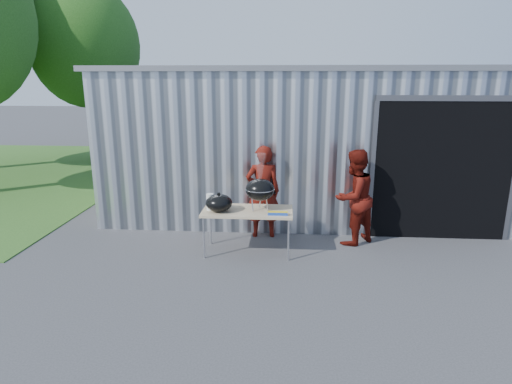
# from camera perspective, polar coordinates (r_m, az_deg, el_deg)

# --- Properties ---
(ground) EXTENTS (80.00, 80.00, 0.00)m
(ground) POSITION_cam_1_polar(r_m,az_deg,el_deg) (6.70, -0.61, -10.51)
(ground) COLOR #3B3B3E
(building) EXTENTS (8.20, 6.20, 3.10)m
(building) POSITION_cam_1_polar(r_m,az_deg,el_deg) (10.71, 6.39, 7.62)
(building) COLOR silver
(building) RESTS_ON ground
(tree_far) EXTENTS (3.68, 3.68, 6.10)m
(tree_far) POSITION_cam_1_polar(r_m,az_deg,el_deg) (16.63, -21.82, 17.64)
(tree_far) COLOR #442D19
(tree_far) RESTS_ON ground
(folding_table) EXTENTS (1.50, 0.75, 0.75)m
(folding_table) POSITION_cam_1_polar(r_m,az_deg,el_deg) (7.16, -1.14, -2.72)
(folding_table) COLOR tan
(folding_table) RESTS_ON ground
(kettle_grill) EXTENTS (0.49, 0.49, 0.95)m
(kettle_grill) POSITION_cam_1_polar(r_m,az_deg,el_deg) (7.05, 0.54, 0.84)
(kettle_grill) COLOR black
(kettle_grill) RESTS_ON folding_table
(grill_lid) EXTENTS (0.44, 0.44, 0.32)m
(grill_lid) POSITION_cam_1_polar(r_m,az_deg,el_deg) (7.07, -4.96, -1.45)
(grill_lid) COLOR black
(grill_lid) RESTS_ON folding_table
(paper_towels) EXTENTS (0.12, 0.12, 0.28)m
(paper_towels) POSITION_cam_1_polar(r_m,az_deg,el_deg) (7.14, -6.14, -1.33)
(paper_towels) COLOR white
(paper_towels) RESTS_ON folding_table
(white_tub) EXTENTS (0.20, 0.15, 0.10)m
(white_tub) POSITION_cam_1_polar(r_m,az_deg,el_deg) (7.38, -5.26, -1.49)
(white_tub) COLOR white
(white_tub) RESTS_ON folding_table
(foil_box) EXTENTS (0.32, 0.05, 0.06)m
(foil_box) POSITION_cam_1_polar(r_m,az_deg,el_deg) (6.87, 2.92, -2.87)
(foil_box) COLOR #1941A7
(foil_box) RESTS_ON folding_table
(person_cook) EXTENTS (0.67, 0.48, 1.72)m
(person_cook) POSITION_cam_1_polar(r_m,az_deg,el_deg) (7.86, 0.93, 0.04)
(person_cook) COLOR #530F09
(person_cook) RESTS_ON ground
(person_bystander) EXTENTS (1.05, 1.03, 1.70)m
(person_bystander) POSITION_cam_1_polar(r_m,az_deg,el_deg) (7.72, 12.90, -0.70)
(person_bystander) COLOR #530F09
(person_bystander) RESTS_ON ground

